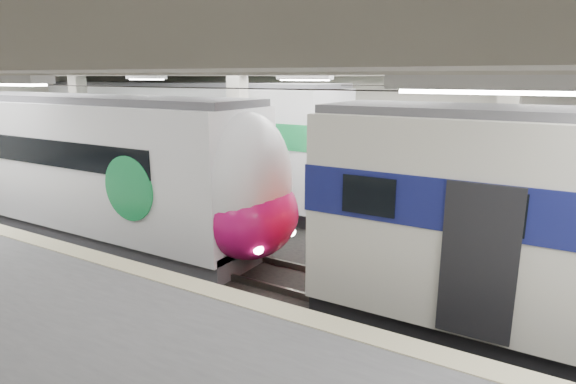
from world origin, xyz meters
The scene contains 3 objects.
station_hall centered at (0.00, -1.74, 3.24)m, with size 36.00×24.00×5.75m.
modern_emu centered at (-5.52, 0.00, 2.17)m, with size 13.67×2.82×4.42m.
far_train centered at (-8.00, 5.50, 2.45)m, with size 15.09×3.76×4.74m.
Camera 1 is at (6.45, -9.62, 4.99)m, focal length 30.00 mm.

